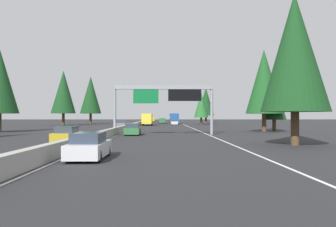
{
  "coord_description": "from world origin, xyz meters",
  "views": [
    {
      "loc": [
        -1.9,
        -5.79,
        2.39
      ],
      "look_at": [
        60.46,
        -6.79,
        2.85
      ],
      "focal_mm": 34.7,
      "sensor_mm": 36.0,
      "label": 1
    }
  ],
  "objects_px": {
    "conifer_right_far": "(201,105)",
    "conifer_left_far": "(91,95)",
    "sedan_mid_center": "(133,130)",
    "sedan_near_center": "(174,122)",
    "sign_gantry_overhead": "(165,95)",
    "minivan_distant_a": "(162,120)",
    "conifer_right_mid": "(264,82)",
    "oncoming_near": "(68,135)",
    "box_truck_near_right": "(147,119)",
    "conifer_right_near": "(274,99)",
    "conifer_left_mid": "(63,92)",
    "conifer_right_foreground": "(295,53)",
    "conifer_right_distant": "(206,102)",
    "pickup_mid_right": "(152,120)",
    "sedan_far_left": "(89,146)",
    "bus_far_right": "(174,118)",
    "oncoming_far": "(122,124)"
  },
  "relations": [
    {
      "from": "conifer_right_foreground",
      "to": "conifer_left_far",
      "type": "relative_size",
      "value": 0.88
    },
    {
      "from": "conifer_left_far",
      "to": "oncoming_far",
      "type": "bearing_deg",
      "value": -155.03
    },
    {
      "from": "sedan_near_center",
      "to": "pickup_mid_right",
      "type": "distance_m",
      "value": 42.03
    },
    {
      "from": "pickup_mid_right",
      "to": "oncoming_near",
      "type": "bearing_deg",
      "value": 177.52
    },
    {
      "from": "conifer_right_mid",
      "to": "oncoming_near",
      "type": "bearing_deg",
      "value": 129.37
    },
    {
      "from": "conifer_right_mid",
      "to": "conifer_left_mid",
      "type": "bearing_deg",
      "value": 50.32
    },
    {
      "from": "conifer_right_near",
      "to": "conifer_right_distant",
      "type": "bearing_deg",
      "value": 3.9
    },
    {
      "from": "box_truck_near_right",
      "to": "sedan_near_center",
      "type": "distance_m",
      "value": 9.2
    },
    {
      "from": "sedan_mid_center",
      "to": "conifer_right_distant",
      "type": "xyz_separation_m",
      "value": [
        61.57,
        -17.38,
        6.25
      ]
    },
    {
      "from": "minivan_distant_a",
      "to": "conifer_right_mid",
      "type": "height_order",
      "value": "conifer_right_mid"
    },
    {
      "from": "conifer_left_mid",
      "to": "oncoming_far",
      "type": "bearing_deg",
      "value": -127.81
    },
    {
      "from": "sedan_far_left",
      "to": "box_truck_near_right",
      "type": "distance_m",
      "value": 63.07
    },
    {
      "from": "oncoming_near",
      "to": "conifer_right_distant",
      "type": "bearing_deg",
      "value": 163.18
    },
    {
      "from": "sign_gantry_overhead",
      "to": "conifer_right_near",
      "type": "bearing_deg",
      "value": -63.07
    },
    {
      "from": "minivan_distant_a",
      "to": "conifer_right_far",
      "type": "height_order",
      "value": "conifer_right_far"
    },
    {
      "from": "bus_far_right",
      "to": "conifer_right_foreground",
      "type": "xyz_separation_m",
      "value": [
        -73.45,
        -7.27,
        5.82
      ]
    },
    {
      "from": "sedan_near_center",
      "to": "conifer_left_far",
      "type": "relative_size",
      "value": 0.31
    },
    {
      "from": "bus_far_right",
      "to": "conifer_right_foreground",
      "type": "distance_m",
      "value": 74.04
    },
    {
      "from": "minivan_distant_a",
      "to": "oncoming_near",
      "type": "distance_m",
      "value": 75.86
    },
    {
      "from": "oncoming_far",
      "to": "conifer_right_foreground",
      "type": "height_order",
      "value": "conifer_right_foreground"
    },
    {
      "from": "bus_far_right",
      "to": "pickup_mid_right",
      "type": "distance_m",
      "value": 29.97
    },
    {
      "from": "sedan_mid_center",
      "to": "conifer_right_near",
      "type": "xyz_separation_m",
      "value": [
        9.17,
        -20.96,
        4.31
      ]
    },
    {
      "from": "sedan_mid_center",
      "to": "conifer_left_far",
      "type": "height_order",
      "value": "conifer_left_far"
    },
    {
      "from": "sedan_mid_center",
      "to": "sedan_near_center",
      "type": "relative_size",
      "value": 1.0
    },
    {
      "from": "oncoming_near",
      "to": "bus_far_right",
      "type": "bearing_deg",
      "value": 170.41
    },
    {
      "from": "sign_gantry_overhead",
      "to": "sedan_far_left",
      "type": "height_order",
      "value": "sign_gantry_overhead"
    },
    {
      "from": "sign_gantry_overhead",
      "to": "bus_far_right",
      "type": "distance_m",
      "value": 58.57
    },
    {
      "from": "oncoming_far",
      "to": "conifer_right_far",
      "type": "relative_size",
      "value": 0.5
    },
    {
      "from": "sign_gantry_overhead",
      "to": "oncoming_near",
      "type": "relative_size",
      "value": 2.88
    },
    {
      "from": "conifer_right_far",
      "to": "conifer_left_far",
      "type": "xyz_separation_m",
      "value": [
        9.13,
        31.75,
        3.23
      ]
    },
    {
      "from": "sedan_near_center",
      "to": "conifer_right_near",
      "type": "height_order",
      "value": "conifer_right_near"
    },
    {
      "from": "bus_far_right",
      "to": "oncoming_near",
      "type": "height_order",
      "value": "bus_far_right"
    },
    {
      "from": "conifer_left_far",
      "to": "box_truck_near_right",
      "type": "bearing_deg",
      "value": -130.91
    },
    {
      "from": "sedan_near_center",
      "to": "conifer_right_foreground",
      "type": "height_order",
      "value": "conifer_right_foreground"
    },
    {
      "from": "minivan_distant_a",
      "to": "sign_gantry_overhead",
      "type": "bearing_deg",
      "value": -179.61
    },
    {
      "from": "conifer_left_far",
      "to": "oncoming_near",
      "type": "bearing_deg",
      "value": -169.15
    },
    {
      "from": "oncoming_near",
      "to": "conifer_right_near",
      "type": "bearing_deg",
      "value": 128.95
    },
    {
      "from": "sign_gantry_overhead",
      "to": "sedan_mid_center",
      "type": "xyz_separation_m",
      "value": [
        -0.56,
        4.0,
        -4.31
      ]
    },
    {
      "from": "oncoming_far",
      "to": "conifer_right_near",
      "type": "relative_size",
      "value": 0.53
    },
    {
      "from": "sedan_mid_center",
      "to": "sedan_near_center",
      "type": "bearing_deg",
      "value": -8.35
    },
    {
      "from": "sign_gantry_overhead",
      "to": "conifer_right_mid",
      "type": "distance_m",
      "value": 16.86
    },
    {
      "from": "box_truck_near_right",
      "to": "pickup_mid_right",
      "type": "height_order",
      "value": "box_truck_near_right"
    },
    {
      "from": "oncoming_near",
      "to": "conifer_left_mid",
      "type": "xyz_separation_m",
      "value": [
        52.82,
        16.52,
        7.69
      ]
    },
    {
      "from": "sedan_near_center",
      "to": "oncoming_far",
      "type": "height_order",
      "value": "same"
    },
    {
      "from": "sign_gantry_overhead",
      "to": "minivan_distant_a",
      "type": "height_order",
      "value": "sign_gantry_overhead"
    },
    {
      "from": "conifer_right_far",
      "to": "conifer_left_far",
      "type": "bearing_deg",
      "value": 73.95
    },
    {
      "from": "conifer_left_mid",
      "to": "sedan_far_left",
      "type": "bearing_deg",
      "value": -161.84
    },
    {
      "from": "conifer_right_foreground",
      "to": "conifer_right_far",
      "type": "relative_size",
      "value": 1.41
    },
    {
      "from": "conifer_right_near",
      "to": "conifer_left_mid",
      "type": "distance_m",
      "value": 53.1
    },
    {
      "from": "box_truck_near_right",
      "to": "minivan_distant_a",
      "type": "bearing_deg",
      "value": -9.07
    }
  ]
}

